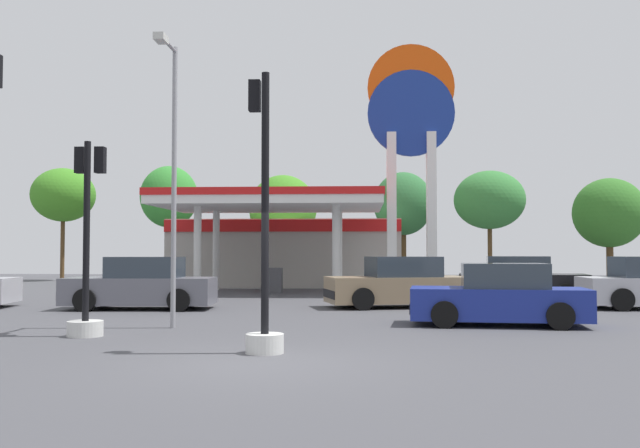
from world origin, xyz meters
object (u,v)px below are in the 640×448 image
at_px(tree_1, 169,197).
at_px(tree_3, 403,204).
at_px(tree_0, 63,195).
at_px(tree_5, 609,213).
at_px(tree_4, 489,200).
at_px(car_0, 499,297).
at_px(car_3, 521,281).
at_px(corner_streetlamp, 172,156).
at_px(traffic_signal_2, 264,268).
at_px(tree_2, 283,209).
at_px(car_1, 141,285).
at_px(car_5, 399,284).
at_px(station_pole_sign, 411,137).
at_px(traffic_signal_1, 87,271).

height_order(tree_1, tree_3, tree_1).
bearing_deg(tree_0, tree_5, -4.07).
relative_size(tree_4, tree_5, 1.07).
bearing_deg(car_0, tree_3, 91.97).
height_order(car_3, tree_0, tree_0).
distance_m(tree_1, corner_streetlamp, 27.29).
relative_size(traffic_signal_2, tree_0, 0.71).
height_order(car_0, tree_5, tree_5).
distance_m(tree_2, tree_4, 12.46).
xyz_separation_m(tree_0, tree_1, (7.00, -0.65, -0.21)).
height_order(tree_1, tree_2, tree_1).
relative_size(car_1, tree_5, 0.78).
xyz_separation_m(traffic_signal_2, tree_3, (4.27, 29.70, 3.18)).
bearing_deg(tree_5, tree_2, 173.37).
relative_size(car_5, traffic_signal_2, 0.98).
distance_m(tree_1, tree_4, 19.35).
relative_size(car_0, tree_5, 0.73).
relative_size(car_3, tree_4, 0.74).
relative_size(car_0, corner_streetlamp, 0.66).
distance_m(car_3, tree_0, 30.30).
relative_size(car_5, tree_2, 0.75).
bearing_deg(traffic_signal_2, tree_3, 81.82).
distance_m(station_pole_sign, corner_streetlamp, 15.74).
height_order(car_3, traffic_signal_1, traffic_signal_1).
distance_m(car_5, tree_5, 22.26).
bearing_deg(car_1, traffic_signal_1, -81.44).
xyz_separation_m(traffic_signal_1, tree_1, (-5.99, 27.74, 3.81)).
bearing_deg(station_pole_sign, car_0, -84.60).
distance_m(car_0, car_1, 11.17).
bearing_deg(tree_1, car_1, -76.60).
bearing_deg(tree_4, traffic_signal_2, -107.99).
distance_m(car_1, tree_0, 24.91).
bearing_deg(traffic_signal_1, car_5, 49.18).
height_order(car_1, tree_4, tree_4).
height_order(car_5, traffic_signal_1, traffic_signal_1).
relative_size(car_3, corner_streetlamp, 0.72).
distance_m(tree_4, corner_streetlamp, 27.06).
bearing_deg(car_1, tree_5, 42.00).
height_order(car_0, car_3, car_3).
relative_size(traffic_signal_1, tree_1, 0.59).
relative_size(tree_3, tree_5, 1.10).
bearing_deg(tree_3, tree_1, 178.81).
relative_size(tree_1, tree_4, 1.10).
height_order(traffic_signal_2, tree_1, tree_1).
height_order(car_1, tree_2, tree_2).
bearing_deg(tree_1, traffic_signal_2, -71.34).
bearing_deg(tree_4, station_pole_sign, -116.80).
relative_size(traffic_signal_1, traffic_signal_2, 0.83).
height_order(tree_0, tree_3, tree_0).
xyz_separation_m(traffic_signal_2, tree_5, (15.92, 28.30, 2.53)).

